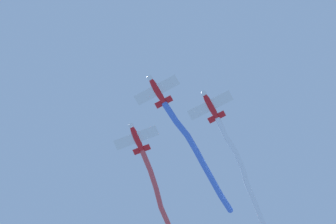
# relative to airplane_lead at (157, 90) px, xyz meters

# --- Properties ---
(airplane_lead) EXTENTS (7.10, 5.33, 1.76)m
(airplane_lead) POSITION_rel_airplane_lead_xyz_m (0.00, 0.00, 0.00)
(airplane_lead) COLOR red
(smoke_trail_lead) EXTENTS (2.81, 21.28, 1.75)m
(smoke_trail_lead) POSITION_rel_airplane_lead_xyz_m (0.95, -12.67, -0.16)
(smoke_trail_lead) COLOR #4C75DB
(airplane_left_wing) EXTENTS (7.11, 5.34, 1.76)m
(airplane_left_wing) POSITION_rel_airplane_lead_xyz_m (-5.17, -6.52, 0.00)
(airplane_left_wing) COLOR red
(smoke_trail_left_wing) EXTENTS (6.00, 25.33, 3.51)m
(smoke_trail_left_wing) POSITION_rel_airplane_lead_xyz_m (-2.63, -21.35, -1.25)
(smoke_trail_left_wing) COLOR white
(airplane_right_wing) EXTENTS (7.15, 5.44, 1.76)m
(airplane_right_wing) POSITION_rel_airplane_lead_xyz_m (7.01, -4.46, 0.30)
(airplane_right_wing) COLOR red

